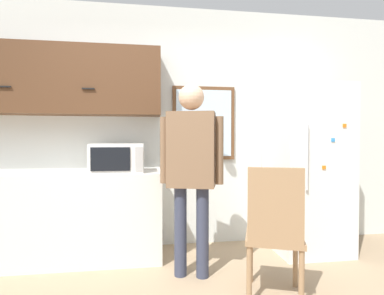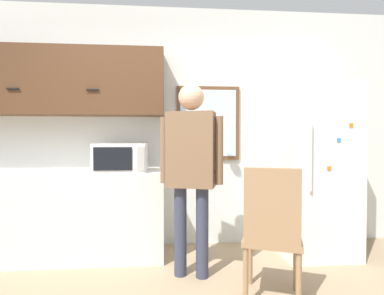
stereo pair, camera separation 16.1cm
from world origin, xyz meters
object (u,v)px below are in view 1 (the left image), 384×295
(person, at_px, (191,160))
(microwave, at_px, (118,158))
(chair, at_px, (275,228))
(refrigerator, at_px, (306,168))

(person, bearing_deg, microwave, 162.26)
(microwave, height_order, chair, microwave)
(person, height_order, chair, person)
(person, relative_size, refrigerator, 0.95)
(microwave, relative_size, chair, 0.51)
(person, relative_size, chair, 1.67)
(person, xyz_separation_m, chair, (0.55, -0.49, -0.48))
(refrigerator, bearing_deg, microwave, -179.99)
(microwave, distance_m, chair, 1.62)
(microwave, height_order, person, person)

